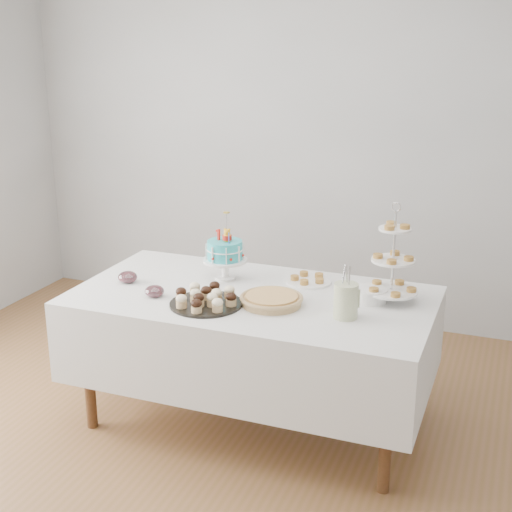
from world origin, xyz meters
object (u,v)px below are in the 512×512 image
at_px(cupcake_tray, 206,297).
at_px(jam_bowl_b, 128,277).
at_px(pastry_plate, 308,279).
at_px(birthday_cake, 225,261).
at_px(tiered_stand, 393,261).
at_px(plate_stack, 370,295).
at_px(jam_bowl_a, 155,291).
at_px(table, 252,334).
at_px(pie, 271,299).
at_px(utensil_pitcher, 346,299).

relative_size(cupcake_tray, jam_bowl_b, 3.47).
xyz_separation_m(cupcake_tray, pastry_plate, (0.39, 0.52, -0.02)).
xyz_separation_m(birthday_cake, cupcake_tray, (0.07, -0.41, -0.06)).
height_order(tiered_stand, plate_stack, tiered_stand).
bearing_deg(cupcake_tray, jam_bowl_a, 177.16).
xyz_separation_m(table, birthday_cake, (-0.24, 0.18, 0.33)).
bearing_deg(jam_bowl_a, table, 24.08).
distance_m(birthday_cake, pastry_plate, 0.48).
xyz_separation_m(pie, pastry_plate, (0.08, 0.40, -0.01)).
relative_size(pie, tiered_stand, 0.62).
distance_m(tiered_stand, jam_bowl_a, 1.26).
height_order(pie, jam_bowl_b, jam_bowl_b).
bearing_deg(utensil_pitcher, plate_stack, 63.69).
xyz_separation_m(jam_bowl_b, utensil_pitcher, (1.27, -0.06, 0.07)).
bearing_deg(tiered_stand, birthday_cake, 179.18).
bearing_deg(pie, jam_bowl_b, 177.82).
height_order(table, birthday_cake, birthday_cake).
relative_size(table, jam_bowl_b, 17.64).
distance_m(table, cupcake_tray, 0.39).
bearing_deg(jam_bowl_a, jam_bowl_b, 150.07).
relative_size(pie, plate_stack, 1.85).
xyz_separation_m(pie, jam_bowl_b, (-0.87, 0.03, 0.00)).
distance_m(table, jam_bowl_a, 0.58).
distance_m(tiered_stand, utensil_pitcher, 0.37).
xyz_separation_m(birthday_cake, jam_bowl_b, (-0.49, -0.25, -0.07)).
bearing_deg(pastry_plate, pie, -100.83).
bearing_deg(jam_bowl_b, jam_bowl_a, -29.93).
bearing_deg(jam_bowl_b, cupcake_tray, -15.94).
bearing_deg(pastry_plate, birthday_cake, -166.11).
bearing_deg(birthday_cake, tiered_stand, 16.57).
bearing_deg(utensil_pitcher, pie, 162.87).
xyz_separation_m(tiered_stand, plate_stack, (-0.10, -0.03, -0.19)).
bearing_deg(jam_bowl_a, pie, 10.13).
bearing_deg(jam_bowl_a, cupcake_tray, -2.84).
relative_size(cupcake_tray, tiered_stand, 0.71).
relative_size(tiered_stand, utensil_pitcher, 1.97).
xyz_separation_m(birthday_cake, utensil_pitcher, (0.78, -0.32, -0.01)).
bearing_deg(birthday_cake, table, -20.23).
height_order(jam_bowl_a, jam_bowl_b, jam_bowl_b).
relative_size(pie, jam_bowl_a, 3.17).
bearing_deg(utensil_pitcher, table, 153.65).
relative_size(birthday_cake, pastry_plate, 1.48).
bearing_deg(cupcake_tray, jam_bowl_b, 164.06).
height_order(plate_stack, pastry_plate, plate_stack).
relative_size(pastry_plate, jam_bowl_b, 2.40).
relative_size(pie, pastry_plate, 1.26).
height_order(jam_bowl_b, utensil_pitcher, utensil_pitcher).
bearing_deg(jam_bowl_a, birthday_cake, 58.98).
distance_m(birthday_cake, utensil_pitcher, 0.84).
relative_size(plate_stack, jam_bowl_b, 1.63).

